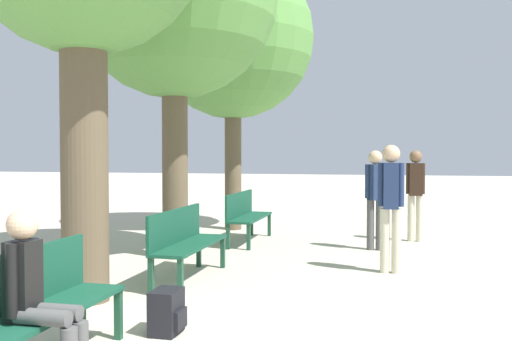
# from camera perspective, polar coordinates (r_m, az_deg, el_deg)

# --- Properties ---
(bench_row_0) EXTENTS (0.45, 1.79, 0.92)m
(bench_row_0) POSITION_cam_1_polar(r_m,az_deg,el_deg) (4.72, -21.48, -12.02)
(bench_row_0) COLOR #144733
(bench_row_0) RESTS_ON ground_plane
(bench_row_1) EXTENTS (0.45, 1.79, 0.92)m
(bench_row_1) POSITION_cam_1_polar(r_m,az_deg,el_deg) (7.55, -7.23, -6.72)
(bench_row_1) COLOR #144733
(bench_row_1) RESTS_ON ground_plane
(bench_row_2) EXTENTS (0.45, 1.79, 0.92)m
(bench_row_2) POSITION_cam_1_polar(r_m,az_deg,el_deg) (10.61, -1.07, -4.23)
(bench_row_2) COLOR #144733
(bench_row_2) RESTS_ON ground_plane
(tree_row_2) EXTENTS (3.48, 3.48, 5.87)m
(tree_row_2) POSITION_cam_1_polar(r_m,az_deg,el_deg) (12.56, -2.33, 13.00)
(tree_row_2) COLOR brown
(tree_row_2) RESTS_ON ground_plane
(person_seated) EXTENTS (0.57, 0.32, 1.27)m
(person_seated) POSITION_cam_1_polar(r_m,az_deg,el_deg) (4.34, -20.99, -11.36)
(person_seated) COLOR #4C4C4C
(person_seated) RESTS_ON ground_plane
(backpack) EXTENTS (0.28, 0.34, 0.41)m
(backpack) POSITION_cam_1_polar(r_m,az_deg,el_deg) (5.45, -8.89, -13.81)
(backpack) COLOR black
(backpack) RESTS_ON ground_plane
(pedestrian_near) EXTENTS (0.36, 0.25, 1.77)m
(pedestrian_near) POSITION_cam_1_polar(r_m,az_deg,el_deg) (8.07, 13.33, -2.87)
(pedestrian_near) COLOR beige
(pedestrian_near) RESTS_ON ground_plane
(pedestrian_mid) EXTENTS (0.34, 0.30, 1.70)m
(pedestrian_mid) POSITION_cam_1_polar(r_m,az_deg,el_deg) (9.92, 11.83, -2.22)
(pedestrian_mid) COLOR #4C4C4C
(pedestrian_mid) RESTS_ON ground_plane
(pedestrian_far) EXTENTS (0.35, 0.23, 1.71)m
(pedestrian_far) POSITION_cam_1_polar(r_m,az_deg,el_deg) (11.06, 15.65, -1.82)
(pedestrian_far) COLOR beige
(pedestrian_far) RESTS_ON ground_plane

